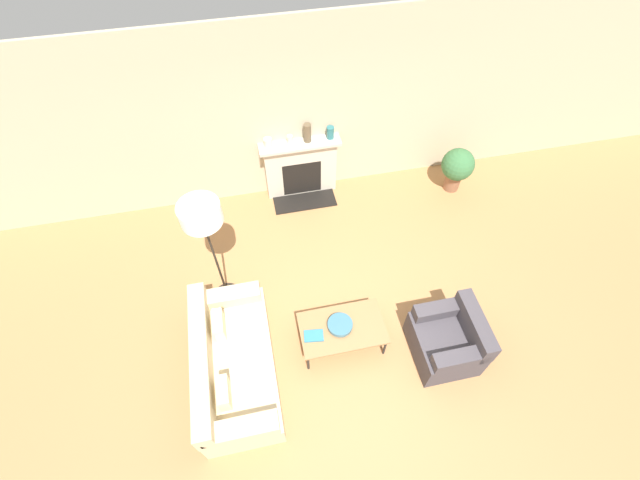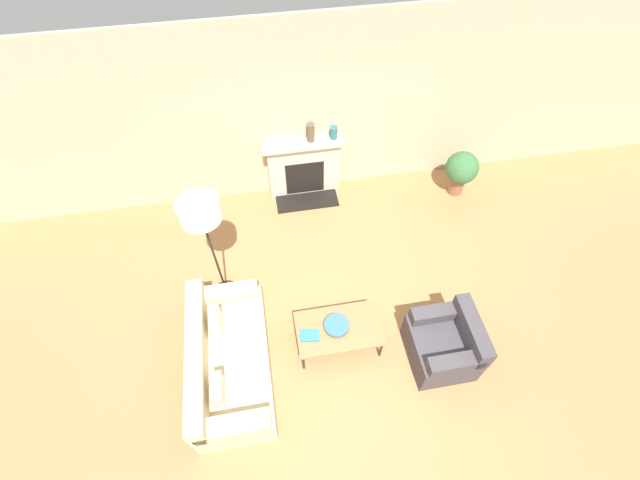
{
  "view_description": "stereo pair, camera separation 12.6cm",
  "coord_description": "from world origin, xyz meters",
  "px_view_note": "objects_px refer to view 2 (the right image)",
  "views": [
    {
      "loc": [
        -0.78,
        -2.06,
        5.31
      ],
      "look_at": [
        -0.02,
        1.55,
        0.45
      ],
      "focal_mm": 24.0,
      "sensor_mm": 36.0,
      "label": 1
    },
    {
      "loc": [
        -0.66,
        -2.09,
        5.31
      ],
      "look_at": [
        -0.02,
        1.55,
        0.45
      ],
      "focal_mm": 24.0,
      "sensor_mm": 36.0,
      "label": 2
    }
  ],
  "objects_px": {
    "floor_lamp": "(202,218)",
    "potted_plant": "(461,170)",
    "mantel_vase_center_right": "(311,133)",
    "armchair_near": "(445,344)",
    "mantel_vase_center_left": "(293,139)",
    "couch": "(227,361)",
    "book": "(310,335)",
    "mantel_vase_left": "(271,141)",
    "bowl": "(336,325)",
    "mantel_vase_right": "(334,133)",
    "coffee_table": "(339,329)",
    "fireplace": "(304,168)"
  },
  "relations": [
    {
      "from": "armchair_near",
      "to": "mantel_vase_center_right",
      "type": "relative_size",
      "value": 2.71
    },
    {
      "from": "fireplace",
      "to": "mantel_vase_center_right",
      "type": "height_order",
      "value": "mantel_vase_center_right"
    },
    {
      "from": "floor_lamp",
      "to": "mantel_vase_center_left",
      "type": "bearing_deg",
      "value": 55.23
    },
    {
      "from": "mantel_vase_center_left",
      "to": "fireplace",
      "type": "bearing_deg",
      "value": -6.09
    },
    {
      "from": "mantel_vase_left",
      "to": "mantel_vase_center_right",
      "type": "distance_m",
      "value": 0.61
    },
    {
      "from": "bowl",
      "to": "mantel_vase_center_right",
      "type": "bearing_deg",
      "value": 87.12
    },
    {
      "from": "coffee_table",
      "to": "mantel_vase_center_left",
      "type": "height_order",
      "value": "mantel_vase_center_left"
    },
    {
      "from": "bowl",
      "to": "mantel_vase_right",
      "type": "bearing_deg",
      "value": 79.99
    },
    {
      "from": "coffee_table",
      "to": "armchair_near",
      "type": "bearing_deg",
      "value": -17.8
    },
    {
      "from": "mantel_vase_right",
      "to": "fireplace",
      "type": "bearing_deg",
      "value": -178.18
    },
    {
      "from": "couch",
      "to": "book",
      "type": "xyz_separation_m",
      "value": [
        1.03,
        0.11,
        0.12
      ]
    },
    {
      "from": "floor_lamp",
      "to": "mantel_vase_center_right",
      "type": "distance_m",
      "value": 2.42
    },
    {
      "from": "coffee_table",
      "to": "potted_plant",
      "type": "xyz_separation_m",
      "value": [
        2.5,
        2.35,
        0.12
      ]
    },
    {
      "from": "coffee_table",
      "to": "mantel_vase_center_right",
      "type": "relative_size",
      "value": 3.51
    },
    {
      "from": "couch",
      "to": "armchair_near",
      "type": "xyz_separation_m",
      "value": [
        2.67,
        -0.26,
        0.03
      ]
    },
    {
      "from": "potted_plant",
      "to": "book",
      "type": "bearing_deg",
      "value": -140.27
    },
    {
      "from": "mantel_vase_right",
      "to": "potted_plant",
      "type": "height_order",
      "value": "mantel_vase_right"
    },
    {
      "from": "couch",
      "to": "mantel_vase_center_left",
      "type": "distance_m",
      "value": 3.33
    },
    {
      "from": "armchair_near",
      "to": "floor_lamp",
      "type": "xyz_separation_m",
      "value": [
        -2.68,
        1.41,
        1.32
      ]
    },
    {
      "from": "floor_lamp",
      "to": "potted_plant",
      "type": "height_order",
      "value": "floor_lamp"
    },
    {
      "from": "fireplace",
      "to": "couch",
      "type": "distance_m",
      "value": 3.28
    },
    {
      "from": "bowl",
      "to": "armchair_near",
      "type": "bearing_deg",
      "value": -18.26
    },
    {
      "from": "mantel_vase_center_right",
      "to": "armchair_near",
      "type": "bearing_deg",
      "value": -70.37
    },
    {
      "from": "book",
      "to": "mantel_vase_center_right",
      "type": "distance_m",
      "value": 3.01
    },
    {
      "from": "couch",
      "to": "book",
      "type": "relative_size",
      "value": 7.23
    },
    {
      "from": "armchair_near",
      "to": "floor_lamp",
      "type": "height_order",
      "value": "floor_lamp"
    },
    {
      "from": "fireplace",
      "to": "mantel_vase_left",
      "type": "height_order",
      "value": "mantel_vase_left"
    },
    {
      "from": "floor_lamp",
      "to": "mantel_vase_right",
      "type": "bearing_deg",
      "value": 43.95
    },
    {
      "from": "couch",
      "to": "coffee_table",
      "type": "relative_size",
      "value": 1.74
    },
    {
      "from": "mantel_vase_center_left",
      "to": "mantel_vase_right",
      "type": "bearing_deg",
      "value": 0.0
    },
    {
      "from": "fireplace",
      "to": "mantel_vase_right",
      "type": "distance_m",
      "value": 0.79
    },
    {
      "from": "couch",
      "to": "mantel_vase_center_left",
      "type": "bearing_deg",
      "value": -22.85
    },
    {
      "from": "fireplace",
      "to": "mantel_vase_right",
      "type": "height_order",
      "value": "mantel_vase_right"
    },
    {
      "from": "mantel_vase_left",
      "to": "fireplace",
      "type": "bearing_deg",
      "value": -1.83
    },
    {
      "from": "floor_lamp",
      "to": "mantel_vase_center_left",
      "type": "xyz_separation_m",
      "value": [
        1.26,
        1.82,
        -0.52
      ]
    },
    {
      "from": "coffee_table",
      "to": "mantel_vase_center_left",
      "type": "relative_size",
      "value": 7.59
    },
    {
      "from": "book",
      "to": "floor_lamp",
      "type": "xyz_separation_m",
      "value": [
        -1.04,
        1.05,
        1.23
      ]
    },
    {
      "from": "mantel_vase_center_left",
      "to": "armchair_near",
      "type": "bearing_deg",
      "value": -66.24
    },
    {
      "from": "fireplace",
      "to": "floor_lamp",
      "type": "height_order",
      "value": "floor_lamp"
    },
    {
      "from": "armchair_near",
      "to": "mantel_vase_center_left",
      "type": "bearing_deg",
      "value": -156.24
    },
    {
      "from": "couch",
      "to": "mantel_vase_right",
      "type": "relative_size",
      "value": 9.33
    },
    {
      "from": "mantel_vase_left",
      "to": "mantel_vase_center_right",
      "type": "xyz_separation_m",
      "value": [
        0.6,
        0.0,
        0.08
      ]
    },
    {
      "from": "armchair_near",
      "to": "bowl",
      "type": "distance_m",
      "value": 1.37
    },
    {
      "from": "couch",
      "to": "book",
      "type": "bearing_deg",
      "value": -84.17
    },
    {
      "from": "bowl",
      "to": "mantel_vase_center_left",
      "type": "height_order",
      "value": "mantel_vase_center_left"
    },
    {
      "from": "fireplace",
      "to": "coffee_table",
      "type": "bearing_deg",
      "value": -89.75
    },
    {
      "from": "floor_lamp",
      "to": "coffee_table",
      "type": "bearing_deg",
      "value": -35.43
    },
    {
      "from": "mantel_vase_center_right",
      "to": "mantel_vase_right",
      "type": "distance_m",
      "value": 0.36
    },
    {
      "from": "couch",
      "to": "book",
      "type": "height_order",
      "value": "couch"
    },
    {
      "from": "mantel_vase_right",
      "to": "mantel_vase_left",
      "type": "bearing_deg",
      "value": 180.0
    }
  ]
}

